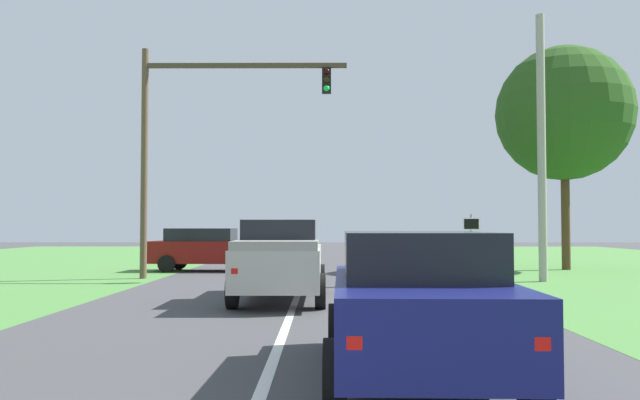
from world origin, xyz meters
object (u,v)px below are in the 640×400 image
(keep_moving_sign, at_px, (471,237))
(red_suv_near, at_px, (416,299))
(traffic_light, at_px, (196,127))
(utility_pole_right, at_px, (542,147))
(oak_tree_right, at_px, (564,114))
(pickup_truck_lead, at_px, (281,260))
(crossing_suv_far, at_px, (206,248))

(keep_moving_sign, bearing_deg, red_suv_near, -105.16)
(red_suv_near, bearing_deg, traffic_light, 110.88)
(utility_pole_right, bearing_deg, oak_tree_right, 63.47)
(pickup_truck_lead, distance_m, utility_pole_right, 10.68)
(oak_tree_right, height_order, utility_pole_right, oak_tree_right)
(pickup_truck_lead, relative_size, traffic_light, 0.66)
(red_suv_near, relative_size, keep_moving_sign, 2.12)
(crossing_suv_far, bearing_deg, keep_moving_sign, -19.35)
(red_suv_near, height_order, pickup_truck_lead, pickup_truck_lead)
(traffic_light, xyz_separation_m, keep_moving_sign, (9.82, 0.31, -3.89))
(oak_tree_right, bearing_deg, utility_pole_right, -116.53)
(red_suv_near, distance_m, crossing_suv_far, 19.73)
(traffic_light, xyz_separation_m, crossing_suv_far, (-0.31, 3.87, -4.42))
(crossing_suv_far, height_order, utility_pole_right, utility_pole_right)
(traffic_light, relative_size, keep_moving_sign, 3.59)
(red_suv_near, relative_size, oak_tree_right, 0.51)
(red_suv_near, distance_m, traffic_light, 16.57)
(keep_moving_sign, height_order, oak_tree_right, oak_tree_right)
(red_suv_near, relative_size, utility_pole_right, 0.54)
(red_suv_near, relative_size, pickup_truck_lead, 0.89)
(pickup_truck_lead, bearing_deg, utility_pole_right, 33.95)
(red_suv_near, bearing_deg, pickup_truck_lead, 105.30)
(traffic_light, distance_m, oak_tree_right, 15.60)
(traffic_light, distance_m, keep_moving_sign, 10.57)
(pickup_truck_lead, relative_size, oak_tree_right, 0.57)
(traffic_light, bearing_deg, red_suv_near, -69.12)
(pickup_truck_lead, bearing_deg, crossing_suv_far, 109.49)
(traffic_light, height_order, oak_tree_right, oak_tree_right)
(utility_pole_right, bearing_deg, pickup_truck_lead, -146.05)
(red_suv_near, height_order, utility_pole_right, utility_pole_right)
(traffic_light, xyz_separation_m, utility_pole_right, (11.86, -1.20, -0.85))
(oak_tree_right, bearing_deg, red_suv_near, -114.91)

